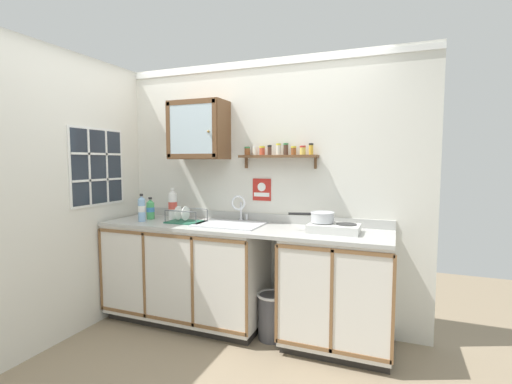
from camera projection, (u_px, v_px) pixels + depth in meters
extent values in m
plane|color=gray|center=(226.00, 343.00, 3.08)|extent=(5.66, 5.66, 0.00)
cube|color=silver|center=(253.00, 192.00, 3.52)|extent=(3.26, 0.05, 2.49)
cube|color=white|center=(251.00, 65.00, 3.39)|extent=(3.26, 0.02, 0.05)
cube|color=silver|center=(70.00, 195.00, 3.17)|extent=(0.05, 3.37, 2.49)
cube|color=black|center=(189.00, 315.00, 3.55)|extent=(1.48, 0.55, 0.08)
cube|color=silver|center=(186.00, 269.00, 3.48)|extent=(1.52, 0.61, 0.85)
cube|color=brown|center=(166.00, 236.00, 3.16)|extent=(1.52, 0.01, 0.03)
cube|color=brown|center=(168.00, 320.00, 3.23)|extent=(1.52, 0.01, 0.03)
cube|color=brown|center=(101.00, 270.00, 3.47)|extent=(0.02, 0.01, 0.79)
cube|color=brown|center=(144.00, 276.00, 3.29)|extent=(0.02, 0.01, 0.79)
cube|color=brown|center=(192.00, 282.00, 3.10)|extent=(0.02, 0.01, 0.79)
cube|color=brown|center=(247.00, 290.00, 2.92)|extent=(0.02, 0.01, 0.79)
cube|color=black|center=(337.00, 341.00, 3.03)|extent=(0.84, 0.55, 0.08)
cube|color=silver|center=(338.00, 288.00, 2.96)|extent=(0.86, 0.61, 0.85)
cube|color=brown|center=(332.00, 250.00, 2.64)|extent=(0.86, 0.01, 0.03)
cube|color=brown|center=(331.00, 351.00, 2.71)|extent=(0.86, 0.01, 0.03)
cube|color=brown|center=(276.00, 294.00, 2.83)|extent=(0.02, 0.01, 0.79)
cube|color=brown|center=(331.00, 302.00, 2.67)|extent=(0.02, 0.01, 0.79)
cube|color=brown|center=(393.00, 311.00, 2.52)|extent=(0.02, 0.01, 0.79)
cube|color=#B2B2AD|center=(239.00, 228.00, 3.24)|extent=(2.62, 0.64, 0.03)
cube|color=#B2B2AD|center=(251.00, 217.00, 3.51)|extent=(2.62, 0.02, 0.08)
cube|color=silver|center=(229.00, 224.00, 3.30)|extent=(0.60, 0.43, 0.01)
cube|color=slate|center=(230.00, 238.00, 3.31)|extent=(0.51, 0.35, 0.01)
cube|color=slate|center=(237.00, 228.00, 3.47)|extent=(0.51, 0.01, 0.13)
cube|color=slate|center=(221.00, 235.00, 3.14)|extent=(0.51, 0.01, 0.13)
cylinder|color=#4C4C51|center=(230.00, 238.00, 3.31)|extent=(0.04, 0.04, 0.01)
cylinder|color=silver|center=(241.00, 220.00, 3.51)|extent=(0.05, 0.05, 0.02)
cylinder|color=silver|center=(241.00, 210.00, 3.50)|extent=(0.02, 0.02, 0.16)
torus|color=silver|center=(238.00, 203.00, 3.44)|extent=(0.15, 0.02, 0.15)
cylinder|color=silver|center=(247.00, 217.00, 3.48)|extent=(0.02, 0.02, 0.06)
cube|color=silver|center=(334.00, 228.00, 2.95)|extent=(0.41, 0.26, 0.07)
cylinder|color=#2D2D2D|center=(322.00, 223.00, 3.00)|extent=(0.16, 0.16, 0.01)
cylinder|color=#2D2D2D|center=(346.00, 224.00, 2.93)|extent=(0.16, 0.16, 0.01)
cylinder|color=black|center=(319.00, 230.00, 2.88)|extent=(0.03, 0.02, 0.03)
cylinder|color=black|center=(344.00, 232.00, 2.80)|extent=(0.03, 0.02, 0.03)
cylinder|color=silver|center=(322.00, 218.00, 3.00)|extent=(0.19, 0.19, 0.08)
torus|color=silver|center=(322.00, 213.00, 2.99)|extent=(0.20, 0.20, 0.01)
cylinder|color=black|center=(300.00, 214.00, 3.01)|extent=(0.18, 0.07, 0.02)
cylinder|color=#8CB7E0|center=(142.00, 210.00, 3.48)|extent=(0.07, 0.07, 0.21)
cone|color=#8CB7E0|center=(141.00, 198.00, 3.47)|extent=(0.07, 0.07, 0.03)
cylinder|color=#262626|center=(141.00, 195.00, 3.46)|extent=(0.03, 0.03, 0.02)
cylinder|color=white|center=(142.00, 209.00, 3.48)|extent=(0.07, 0.07, 0.06)
cylinder|color=#4CB266|center=(150.00, 211.00, 3.62)|extent=(0.08, 0.08, 0.16)
cone|color=#4CB266|center=(150.00, 201.00, 3.62)|extent=(0.07, 0.07, 0.03)
cylinder|color=#262626|center=(150.00, 198.00, 3.61)|extent=(0.03, 0.03, 0.02)
cylinder|color=#3F8CCC|center=(150.00, 210.00, 3.62)|extent=(0.08, 0.08, 0.05)
cylinder|color=white|center=(173.00, 206.00, 3.61)|extent=(0.08, 0.08, 0.26)
cone|color=white|center=(172.00, 192.00, 3.60)|extent=(0.08, 0.08, 0.04)
cylinder|color=white|center=(172.00, 189.00, 3.59)|extent=(0.04, 0.04, 0.02)
cylinder|color=#D84C3F|center=(173.00, 205.00, 3.61)|extent=(0.09, 0.09, 0.07)
cube|color=#26664C|center=(187.00, 222.00, 3.42)|extent=(0.36, 0.23, 0.01)
cylinder|color=#4C4F54|center=(165.00, 216.00, 3.38)|extent=(0.01, 0.01, 0.11)
cylinder|color=#4C4F54|center=(196.00, 218.00, 3.26)|extent=(0.01, 0.01, 0.11)
cylinder|color=#4C4F54|center=(178.00, 213.00, 3.57)|extent=(0.01, 0.01, 0.11)
cylinder|color=#4C4F54|center=(207.00, 215.00, 3.45)|extent=(0.01, 0.01, 0.11)
cylinder|color=#4C4F54|center=(180.00, 211.00, 3.31)|extent=(0.33, 0.01, 0.01)
cylinder|color=#4C4F54|center=(192.00, 208.00, 3.51)|extent=(0.33, 0.01, 0.01)
cylinder|color=white|center=(178.00, 213.00, 3.45)|extent=(0.01, 0.13, 0.13)
cylinder|color=white|center=(186.00, 213.00, 3.42)|extent=(0.01, 0.14, 0.14)
cube|color=brown|center=(199.00, 130.00, 3.49)|extent=(0.55, 0.29, 0.55)
cube|color=silver|center=(191.00, 129.00, 3.36)|extent=(0.45, 0.01, 0.45)
cube|color=brown|center=(168.00, 130.00, 3.45)|extent=(0.04, 0.01, 0.52)
cube|color=brown|center=(214.00, 128.00, 3.27)|extent=(0.04, 0.01, 0.52)
cube|color=brown|center=(190.00, 102.00, 3.33)|extent=(0.52, 0.01, 0.04)
cube|color=brown|center=(191.00, 156.00, 3.38)|extent=(0.52, 0.01, 0.04)
sphere|color=olive|center=(208.00, 131.00, 3.28)|extent=(0.02, 0.02, 0.02)
cube|color=brown|center=(278.00, 156.00, 3.30)|extent=(0.73, 0.14, 0.02)
cube|color=brown|center=(246.00, 163.00, 3.48)|extent=(0.02, 0.03, 0.10)
cube|color=brown|center=(316.00, 163.00, 3.24)|extent=(0.02, 0.03, 0.10)
cylinder|color=brown|center=(247.00, 152.00, 3.41)|extent=(0.05, 0.05, 0.06)
cylinder|color=#33723F|center=(247.00, 148.00, 3.41)|extent=(0.05, 0.05, 0.02)
cylinder|color=silver|center=(255.00, 151.00, 3.37)|extent=(0.04, 0.04, 0.07)
cylinder|color=white|center=(255.00, 147.00, 3.37)|extent=(0.05, 0.05, 0.02)
cylinder|color=#CC4C33|center=(262.00, 152.00, 3.36)|extent=(0.05, 0.05, 0.07)
cylinder|color=yellow|center=(262.00, 147.00, 3.35)|extent=(0.05, 0.05, 0.02)
cylinder|color=#4C3326|center=(270.00, 151.00, 3.32)|extent=(0.04, 0.04, 0.07)
cylinder|color=black|center=(270.00, 146.00, 3.32)|extent=(0.04, 0.04, 0.02)
cylinder|color=silver|center=(278.00, 150.00, 3.29)|extent=(0.04, 0.04, 0.09)
cylinder|color=yellow|center=(278.00, 144.00, 3.29)|extent=(0.05, 0.05, 0.02)
cylinder|color=#4C3326|center=(286.00, 150.00, 3.29)|extent=(0.04, 0.04, 0.09)
cylinder|color=#33723F|center=(286.00, 144.00, 3.28)|extent=(0.05, 0.05, 0.02)
cylinder|color=brown|center=(294.00, 151.00, 3.26)|extent=(0.05, 0.05, 0.06)
cylinder|color=yellow|center=(294.00, 147.00, 3.26)|extent=(0.05, 0.05, 0.02)
cylinder|color=#E0C659|center=(303.00, 151.00, 3.22)|extent=(0.05, 0.05, 0.06)
cylinder|color=red|center=(303.00, 147.00, 3.22)|extent=(0.05, 0.05, 0.02)
cylinder|color=gold|center=(311.00, 150.00, 3.20)|extent=(0.04, 0.04, 0.08)
cylinder|color=black|center=(311.00, 144.00, 3.19)|extent=(0.04, 0.04, 0.02)
cube|color=#B2261E|center=(262.00, 190.00, 3.46)|extent=(0.18, 0.01, 0.21)
cube|color=white|center=(262.00, 195.00, 3.46)|extent=(0.16, 0.00, 0.04)
cylinder|color=white|center=(262.00, 187.00, 3.45)|extent=(0.08, 0.00, 0.08)
cube|color=#262D38|center=(98.00, 167.00, 3.41)|extent=(0.01, 0.60, 0.69)
cube|color=white|center=(97.00, 167.00, 3.41)|extent=(0.02, 0.64, 0.73)
cube|color=white|center=(89.00, 167.00, 3.30)|extent=(0.01, 0.02, 0.69)
cube|color=white|center=(107.00, 167.00, 3.50)|extent=(0.01, 0.02, 0.69)
cube|color=white|center=(99.00, 180.00, 3.41)|extent=(0.01, 0.60, 0.02)
cube|color=white|center=(98.00, 154.00, 3.39)|extent=(0.01, 0.60, 0.02)
cylinder|color=#4C4C51|center=(272.00, 317.00, 3.15)|extent=(0.24, 0.24, 0.39)
torus|color=white|center=(272.00, 295.00, 3.13)|extent=(0.27, 0.27, 0.02)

